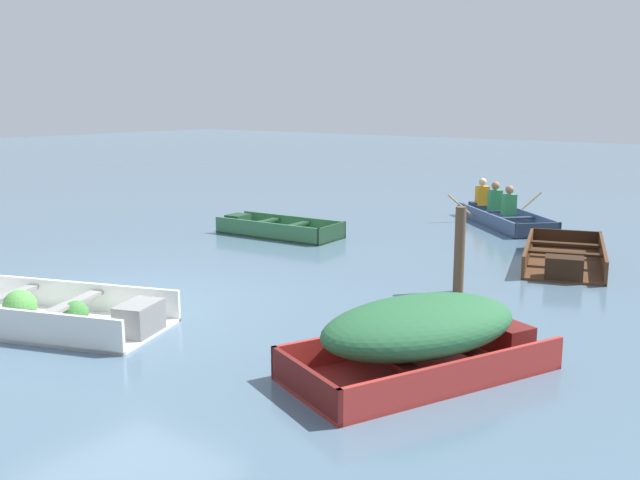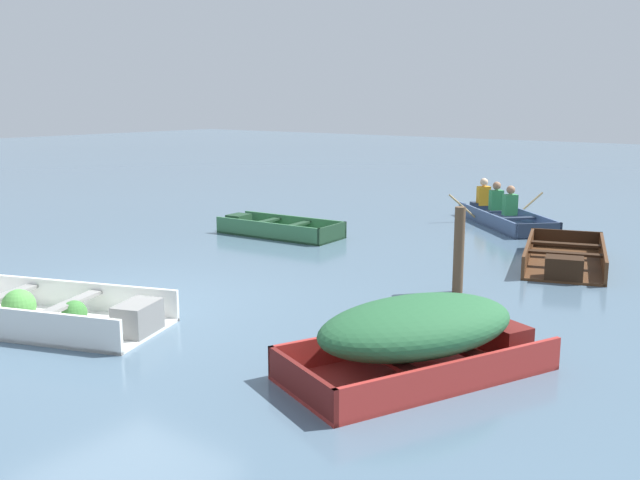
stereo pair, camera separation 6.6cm
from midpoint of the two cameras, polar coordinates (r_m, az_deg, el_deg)
The scene contains 7 objects.
ground_plane at distance 9.81m, azimuth -15.70°, elevation -4.94°, with size 80.00×80.00×0.00m, color slate.
dinghy_white_foreground at distance 9.12m, azimuth -21.03°, elevation -5.53°, with size 3.43×2.30×0.44m.
skiff_dark_varnish_near_moored at distance 12.13m, azimuth 19.13°, elevation -1.47°, with size 1.94×2.80×0.36m.
skiff_green_mid_moored at distance 14.20m, azimuth -3.45°, elevation 0.88°, with size 2.55×1.13×0.33m.
skiff_red_far_moored at distance 7.06m, azimuth 8.21°, elevation -7.33°, with size 2.15×2.90×0.77m.
rowboat_slate_blue_with_crew at distance 15.95m, azimuth 14.43°, elevation 2.01°, with size 2.92×2.81×0.88m.
mooring_post at distance 10.04m, azimuth 11.23°, elevation -0.80°, with size 0.15×0.15×1.21m, color brown.
Camera 2 is at (7.64, -5.56, 2.66)m, focal length 40.00 mm.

